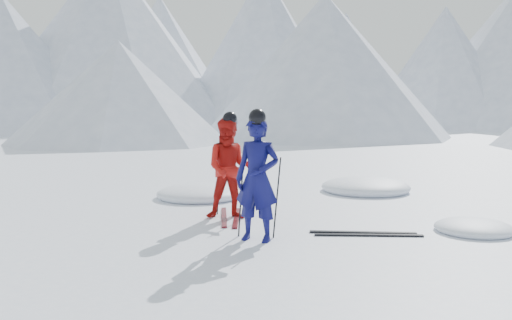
# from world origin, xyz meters

# --- Properties ---
(ground) EXTENTS (160.00, 160.00, 0.00)m
(ground) POSITION_xyz_m (0.00, 0.00, 0.00)
(ground) COLOR white
(ground) RESTS_ON ground
(mountain_range) EXTENTS (106.15, 62.94, 15.53)m
(mountain_range) POSITION_xyz_m (5.71, 35.31, 6.72)
(mountain_range) COLOR #B2BCD1
(mountain_range) RESTS_ON ground
(skier_blue) EXTENTS (0.75, 0.55, 1.89)m
(skier_blue) POSITION_xyz_m (-1.46, -0.76, 0.95)
(skier_blue) COLOR #0C0C4B
(skier_blue) RESTS_ON ground
(skier_red) EXTENTS (1.05, 0.92, 1.83)m
(skier_red) POSITION_xyz_m (-2.34, 0.69, 0.91)
(skier_red) COLOR #AE120D
(skier_red) RESTS_ON ground
(pole_blue_left) EXTENTS (0.12, 0.09, 1.26)m
(pole_blue_left) POSITION_xyz_m (-1.76, -0.61, 0.63)
(pole_blue_left) COLOR black
(pole_blue_left) RESTS_ON ground
(pole_blue_right) EXTENTS (0.13, 0.07, 1.26)m
(pole_blue_right) POSITION_xyz_m (-1.21, -0.51, 0.63)
(pole_blue_right) COLOR black
(pole_blue_right) RESTS_ON ground
(pole_red_left) EXTENTS (0.12, 0.10, 1.22)m
(pole_red_left) POSITION_xyz_m (-2.64, 0.94, 0.61)
(pole_red_left) COLOR black
(pole_red_left) RESTS_ON ground
(pole_red_right) EXTENTS (0.12, 0.09, 1.22)m
(pole_red_right) POSITION_xyz_m (-2.04, 0.84, 0.61)
(pole_red_right) COLOR black
(pole_red_right) RESTS_ON ground
(ski_worn_left) EXTENTS (0.62, 1.64, 0.03)m
(ski_worn_left) POSITION_xyz_m (-2.46, 0.69, 0.01)
(ski_worn_left) COLOR black
(ski_worn_left) RESTS_ON ground
(ski_worn_right) EXTENTS (0.51, 1.67, 0.03)m
(ski_worn_right) POSITION_xyz_m (-2.22, 0.69, 0.01)
(ski_worn_right) COLOR black
(ski_worn_right) RESTS_ON ground
(ski_loose_a) EXTENTS (1.69, 0.39, 0.03)m
(ski_loose_a) POSITION_xyz_m (0.07, 0.10, 0.01)
(ski_loose_a) COLOR black
(ski_loose_a) RESTS_ON ground
(ski_loose_b) EXTENTS (1.68, 0.44, 0.03)m
(ski_loose_b) POSITION_xyz_m (0.17, -0.05, 0.01)
(ski_loose_b) COLOR black
(ski_loose_b) RESTS_ON ground
(snow_lumps) EXTENTS (7.05, 5.44, 0.46)m
(snow_lumps) POSITION_xyz_m (-1.24, 3.34, 0.00)
(snow_lumps) COLOR white
(snow_lumps) RESTS_ON ground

